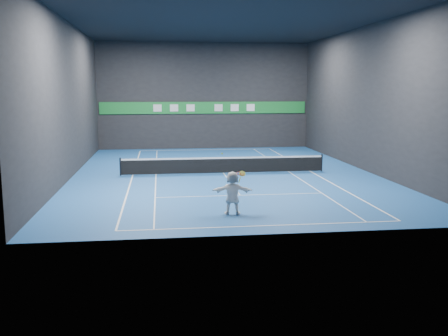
{
  "coord_description": "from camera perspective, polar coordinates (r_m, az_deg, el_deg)",
  "views": [
    {
      "loc": [
        -3.8,
        -29.85,
        5.16
      ],
      "look_at": [
        -0.9,
        -7.24,
        1.5
      ],
      "focal_mm": 40.0,
      "sensor_mm": 36.0,
      "label": 1
    }
  ],
  "objects": [
    {
      "name": "sponsor_banner",
      "position": [
        42.99,
        -2.24,
        6.9
      ],
      "size": [
        17.64,
        0.11,
        1.0
      ],
      "color": "#1B7F31",
      "rests_on": "wall_back"
    },
    {
      "name": "wall_left",
      "position": [
        30.31,
        -17.33,
        7.46
      ],
      "size": [
        0.1,
        26.0,
        9.0
      ],
      "primitive_type": "cube",
      "color": "black",
      "rests_on": "ground"
    },
    {
      "name": "wall_back",
      "position": [
        43.03,
        -2.26,
        8.23
      ],
      "size": [
        18.0,
        0.1,
        9.0
      ],
      "primitive_type": "cube",
      "color": "black",
      "rests_on": "ground"
    },
    {
      "name": "player",
      "position": [
        20.54,
        0.97,
        -2.84
      ],
      "size": [
        1.73,
        0.74,
        1.81
      ],
      "primitive_type": "imported",
      "rotation": [
        0.0,
        0.0,
        3.02
      ],
      "color": "white",
      "rests_on": "ground"
    },
    {
      "name": "service_line_near",
      "position": [
        24.31,
        1.86,
        -3.13
      ],
      "size": [
        8.23,
        0.06,
        0.01
      ],
      "primitive_type": "cube",
      "color": "white",
      "rests_on": "ground"
    },
    {
      "name": "sideline_singles_left",
      "position": [
        30.3,
        -7.78,
        -0.77
      ],
      "size": [
        0.06,
        23.78,
        0.01
      ],
      "primitive_type": "cube",
      "color": "white",
      "rests_on": "ground"
    },
    {
      "name": "baseline_far",
      "position": [
        42.23,
        -2.08,
        2.1
      ],
      "size": [
        10.98,
        0.08,
        0.01
      ],
      "primitive_type": "cube",
      "color": "white",
      "rests_on": "ground"
    },
    {
      "name": "ground",
      "position": [
        30.53,
        -0.04,
        -0.61
      ],
      "size": [
        26.0,
        26.0,
        0.0
      ],
      "primitive_type": "plane",
      "color": "#1A4E93",
      "rests_on": "ground"
    },
    {
      "name": "tennis_net",
      "position": [
        30.45,
        -0.04,
        0.39
      ],
      "size": [
        12.5,
        0.1,
        1.07
      ],
      "color": "black",
      "rests_on": "ground"
    },
    {
      "name": "wall_front",
      "position": [
        17.29,
        5.44,
        6.89
      ],
      "size": [
        18.0,
        0.1,
        9.0
      ],
      "primitive_type": "cube",
      "color": "black",
      "rests_on": "ground"
    },
    {
      "name": "service_line_far",
      "position": [
        36.82,
        -1.3,
        1.06
      ],
      "size": [
        8.23,
        0.06,
        0.01
      ],
      "primitive_type": "cube",
      "color": "white",
      "rests_on": "ground"
    },
    {
      "name": "tennis_racket",
      "position": [
        20.49,
        1.87,
        -0.73
      ],
      "size": [
        0.5,
        0.42,
        0.53
      ],
      "color": "red",
      "rests_on": "player"
    },
    {
      "name": "sideline_doubles_right",
      "position": [
        31.69,
        9.85,
        -0.38
      ],
      "size": [
        0.08,
        23.78,
        0.01
      ],
      "primitive_type": "cube",
      "color": "white",
      "rests_on": "ground"
    },
    {
      "name": "sideline_doubles_left",
      "position": [
        30.34,
        -10.39,
        -0.82
      ],
      "size": [
        0.08,
        23.78,
        0.01
      ],
      "primitive_type": "cube",
      "color": "white",
      "rests_on": "ground"
    },
    {
      "name": "ceiling",
      "position": [
        30.34,
        -0.05,
        16.39
      ],
      "size": [
        26.0,
        26.0,
        0.0
      ],
      "primitive_type": "plane",
      "color": "black",
      "rests_on": "ground"
    },
    {
      "name": "center_service_line",
      "position": [
        30.53,
        -0.04,
        -0.61
      ],
      "size": [
        0.06,
        12.8,
        0.01
      ],
      "primitive_type": "cube",
      "color": "white",
      "rests_on": "ground"
    },
    {
      "name": "tennis_ball",
      "position": [
        20.2,
        -0.22,
        1.65
      ],
      "size": [
        0.07,
        0.07,
        0.07
      ],
      "primitive_type": "sphere",
      "color": "yellow",
      "rests_on": "player"
    },
    {
      "name": "baseline_near",
      "position": [
        19.07,
        4.5,
        -6.6
      ],
      "size": [
        10.98,
        0.08,
        0.01
      ],
      "primitive_type": "cube",
      "color": "white",
      "rests_on": "ground"
    },
    {
      "name": "sideline_singles_right",
      "position": [
        31.31,
        7.44,
        -0.44
      ],
      "size": [
        0.06,
        23.78,
        0.01
      ],
      "primitive_type": "cube",
      "color": "white",
      "rests_on": "ground"
    },
    {
      "name": "wall_right",
      "position": [
        32.49,
        16.05,
        7.6
      ],
      "size": [
        0.1,
        26.0,
        9.0
      ],
      "primitive_type": "cube",
      "color": "black",
      "rests_on": "ground"
    }
  ]
}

